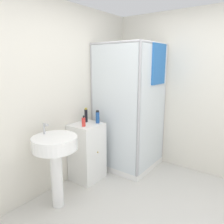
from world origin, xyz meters
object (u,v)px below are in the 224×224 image
sink (55,152)px  shampoo_bottle_tall_black (86,115)px  soap_dispenser (84,122)px  shampoo_bottle_blue (98,117)px

sink → shampoo_bottle_tall_black: bearing=16.8°
sink → soap_dispenser: bearing=10.3°
sink → shampoo_bottle_tall_black: size_ratio=4.76×
shampoo_bottle_tall_black → shampoo_bottle_blue: shampoo_bottle_tall_black is taller
soap_dispenser → shampoo_bottle_blue: size_ratio=0.82×
shampoo_bottle_tall_black → shampoo_bottle_blue: bearing=-73.0°
soap_dispenser → sink: bearing=-169.7°
sink → shampoo_bottle_blue: size_ratio=5.42×
shampoo_bottle_tall_black → shampoo_bottle_blue: size_ratio=1.14×
soap_dispenser → shampoo_bottle_tall_black: size_ratio=0.72×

